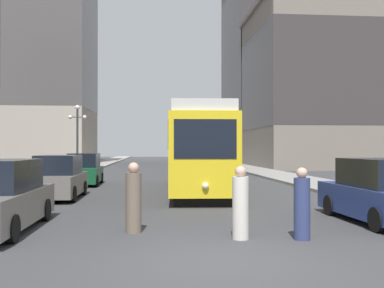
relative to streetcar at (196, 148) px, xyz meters
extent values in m
plane|color=#38383A|center=(-0.90, -13.76, -2.10)|extent=(200.00, 200.00, 0.00)
cube|color=gray|center=(-9.07, 26.24, -2.03)|extent=(3.33, 120.00, 0.15)
cube|color=gray|center=(7.27, 26.24, -2.03)|extent=(3.33, 120.00, 0.15)
cube|color=black|center=(0.00, 0.01, -1.93)|extent=(2.77, 12.22, 0.35)
cube|color=yellow|center=(0.00, 0.01, -0.20)|extent=(3.21, 13.30, 3.10)
cube|color=black|center=(0.00, 0.01, 0.50)|extent=(3.21, 12.77, 1.08)
cube|color=silver|center=(0.00, 0.01, 1.57)|extent=(2.99, 13.02, 0.44)
cube|color=black|center=(-0.30, -6.56, 0.34)|extent=(2.21, 0.18, 1.40)
sphere|color=#F2EACC|center=(-0.31, -6.63, -1.30)|extent=(0.24, 0.24, 0.24)
cube|color=black|center=(2.98, 14.78, -1.93)|extent=(2.48, 10.32, 0.35)
cube|color=silver|center=(2.98, 14.78, -0.20)|extent=(2.89, 11.23, 3.10)
cube|color=black|center=(2.98, 14.78, 0.34)|extent=(2.91, 10.78, 1.30)
cube|color=black|center=(2.81, 9.23, 0.11)|extent=(2.31, 0.15, 1.71)
cylinder|color=black|center=(-5.25, -11.79, -1.78)|extent=(0.18, 0.64, 0.64)
cylinder|color=black|center=(-5.25, -8.75, -1.78)|extent=(0.18, 0.64, 0.64)
cylinder|color=black|center=(-6.94, 2.60, -1.78)|extent=(0.19, 0.64, 0.64)
cylinder|color=black|center=(-6.98, 5.27, -1.78)|extent=(0.19, 0.64, 0.64)
cylinder|color=black|center=(-5.23, 2.62, -1.78)|extent=(0.19, 0.64, 0.64)
cylinder|color=black|center=(-5.27, 5.30, -1.78)|extent=(0.19, 0.64, 0.64)
cube|color=#14512D|center=(-6.11, 3.95, -1.50)|extent=(1.86, 4.34, 0.84)
cube|color=black|center=(-6.11, 4.06, -0.68)|extent=(1.62, 2.40, 0.80)
cylinder|color=black|center=(5.13, -8.43, -1.78)|extent=(0.19, 0.64, 0.64)
cylinder|color=black|center=(3.42, -8.47, -1.78)|extent=(0.19, 0.64, 0.64)
cylinder|color=black|center=(3.47, -11.31, -1.78)|extent=(0.19, 0.64, 0.64)
cube|color=navy|center=(4.30, -9.87, -1.50)|extent=(1.88, 4.62, 0.84)
cube|color=black|center=(4.31, -9.99, -0.68)|extent=(1.63, 2.55, 0.80)
cylinder|color=black|center=(-6.95, -4.35, -1.78)|extent=(0.18, 0.64, 0.64)
cylinder|color=black|center=(-6.97, -1.58, -1.78)|extent=(0.18, 0.64, 0.64)
cylinder|color=black|center=(-5.24, -4.34, -1.78)|extent=(0.18, 0.64, 0.64)
cylinder|color=black|center=(-5.26, -1.57, -1.78)|extent=(0.18, 0.64, 0.64)
cube|color=slate|center=(-6.11, -2.96, -1.50)|extent=(1.83, 4.48, 0.84)
cube|color=black|center=(-6.11, -2.85, -0.68)|extent=(1.60, 2.47, 0.80)
cylinder|color=beige|center=(-0.10, -11.80, -1.37)|extent=(0.38, 0.38, 1.46)
sphere|color=tan|center=(-0.10, -11.80, -0.53)|extent=(0.26, 0.26, 0.26)
cylinder|color=#6B5B4C|center=(-2.62, -10.80, -1.35)|extent=(0.39, 0.39, 1.51)
sphere|color=tan|center=(-2.62, -10.80, -0.47)|extent=(0.27, 0.27, 0.27)
cylinder|color=navy|center=(1.31, -11.98, -1.39)|extent=(0.37, 0.37, 1.43)
sphere|color=tan|center=(1.31, -11.98, -0.56)|extent=(0.26, 0.26, 0.26)
cylinder|color=#333338|center=(-8.01, 12.98, 0.54)|extent=(0.16, 0.16, 4.98)
sphere|color=white|center=(-8.01, 12.98, 3.19)|extent=(0.36, 0.36, 0.36)
sphere|color=white|center=(-8.56, 12.98, 2.43)|extent=(0.31, 0.31, 0.31)
sphere|color=white|center=(-7.46, 12.98, 2.43)|extent=(0.31, 0.31, 0.31)
cube|color=#333338|center=(-8.01, 12.98, 2.43)|extent=(1.10, 0.06, 0.06)
cube|color=#A89E8E|center=(-16.00, 39.83, 12.45)|extent=(10.52, 15.00, 29.10)
cube|color=#544F4E|center=(-16.00, 39.83, 13.90)|extent=(10.56, 15.04, 17.46)
cube|color=slate|center=(16.07, 25.18, 6.46)|extent=(14.27, 14.52, 17.13)
cube|color=#3D3838|center=(16.07, 25.18, 7.32)|extent=(14.31, 14.56, 10.28)
cube|color=#685F56|center=(16.07, 25.18, 15.28)|extent=(14.87, 15.12, 0.50)
cube|color=slate|center=(15.11, 41.08, 12.15)|extent=(12.35, 16.12, 28.51)
cube|color=#383538|center=(15.11, 41.08, 13.58)|extent=(12.39, 16.16, 17.11)
camera|label=1|loc=(-2.12, -21.97, 0.02)|focal=41.37mm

